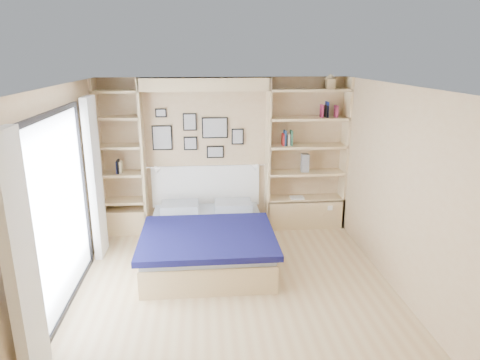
{
  "coord_description": "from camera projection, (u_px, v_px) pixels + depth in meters",
  "views": [
    {
      "loc": [
        -0.35,
        -4.65,
        2.83
      ],
      "look_at": [
        0.14,
        0.9,
        1.2
      ],
      "focal_mm": 32.0,
      "sensor_mm": 36.0,
      "label": 1
    }
  ],
  "objects": [
    {
      "name": "ground",
      "position": [
        235.0,
        294.0,
        5.27
      ],
      "size": [
        4.5,
        4.5,
        0.0
      ],
      "primitive_type": "plane",
      "color": "tan",
      "rests_on": "ground"
    },
    {
      "name": "room_shell",
      "position": [
        201.0,
        177.0,
        6.39
      ],
      "size": [
        4.5,
        4.5,
        4.5
      ],
      "color": "tan",
      "rests_on": "ground"
    },
    {
      "name": "bed",
      "position": [
        208.0,
        240.0,
        6.14
      ],
      "size": [
        1.79,
        2.33,
        1.07
      ],
      "color": "tan",
      "rests_on": "ground"
    },
    {
      "name": "photo_gallery",
      "position": [
        196.0,
        134.0,
        6.91
      ],
      "size": [
        1.48,
        0.02,
        0.82
      ],
      "color": "black",
      "rests_on": "ground"
    },
    {
      "name": "reading_lamps",
      "position": [
        207.0,
        167.0,
        6.85
      ],
      "size": [
        1.92,
        0.12,
        0.15
      ],
      "color": "silver",
      "rests_on": "ground"
    },
    {
      "name": "shelf_decor",
      "position": [
        289.0,
        130.0,
        6.86
      ],
      "size": [
        3.53,
        0.23,
        2.03
      ],
      "color": "#A51E1E",
      "rests_on": "ground"
    }
  ]
}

